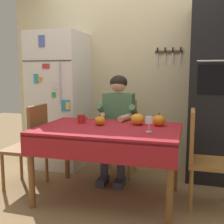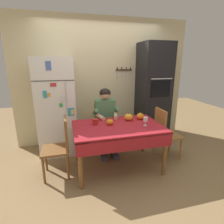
{
  "view_description": "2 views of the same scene",
  "coord_description": "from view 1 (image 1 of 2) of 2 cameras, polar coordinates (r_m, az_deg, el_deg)",
  "views": [
    {
      "loc": [
        0.77,
        -2.48,
        1.28
      ],
      "look_at": [
        -0.0,
        0.23,
        0.87
      ],
      "focal_mm": 44.46,
      "sensor_mm": 36.0,
      "label": 1
    },
    {
      "loc": [
        -0.76,
        -2.44,
        1.72
      ],
      "look_at": [
        -0.06,
        0.22,
        0.94
      ],
      "focal_mm": 28.44,
      "sensor_mm": 36.0,
      "label": 2
    }
  ],
  "objects": [
    {
      "name": "chair_left_side",
      "position": [
        3.19,
        -16.4,
        -6.09
      ],
      "size": [
        0.4,
        0.4,
        0.93
      ],
      "color": "brown",
      "rests_on": "ground"
    },
    {
      "name": "coffee_mug",
      "position": [
        2.98,
        -6.29,
        -1.39
      ],
      "size": [
        0.11,
        0.08,
        0.09
      ],
      "color": "#B2231E",
      "rests_on": "dining_table"
    },
    {
      "name": "ground_plane",
      "position": [
        2.9,
        -1.33,
        -18.03
      ],
      "size": [
        10.0,
        10.0,
        0.0
      ],
      "primitive_type": "plane",
      "color": "#93754C",
      "rests_on": "ground"
    },
    {
      "name": "dining_table",
      "position": [
        2.75,
        -0.9,
        -4.94
      ],
      "size": [
        1.4,
        0.9,
        0.74
      ],
      "color": "brown",
      "rests_on": "ground"
    },
    {
      "name": "pumpkin_medium",
      "position": [
        2.84,
        -2.5,
        -1.81
      ],
      "size": [
        0.11,
        0.11,
        0.11
      ],
      "color": "orange",
      "rests_on": "dining_table"
    },
    {
      "name": "chair_right_side",
      "position": [
        2.78,
        18.07,
        -8.28
      ],
      "size": [
        0.4,
        0.4,
        0.93
      ],
      "color": "#9E6B33",
      "rests_on": "ground"
    },
    {
      "name": "back_wall_assembly",
      "position": [
        3.9,
        5.27,
        8.43
      ],
      "size": [
        3.7,
        0.13,
        2.6
      ],
      "color": "beige",
      "rests_on": "ground"
    },
    {
      "name": "pumpkin_small",
      "position": [
        2.85,
        9.65,
        -1.72
      ],
      "size": [
        0.13,
        0.13,
        0.13
      ],
      "color": "orange",
      "rests_on": "dining_table"
    },
    {
      "name": "pumpkin_large",
      "position": [
        2.87,
        5.26,
        -1.48
      ],
      "size": [
        0.14,
        0.14,
        0.14
      ],
      "color": "orange",
      "rests_on": "dining_table"
    },
    {
      "name": "wine_glass",
      "position": [
        2.53,
        7.64,
        -1.83
      ],
      "size": [
        0.07,
        0.07,
        0.14
      ],
      "color": "white",
      "rests_on": "dining_table"
    },
    {
      "name": "seated_person",
      "position": [
        3.32,
        1.1,
        -1.24
      ],
      "size": [
        0.47,
        0.55,
        1.25
      ],
      "color": "#38384C",
      "rests_on": "ground"
    },
    {
      "name": "refrigerator",
      "position": [
        3.87,
        -10.65,
        2.4
      ],
      "size": [
        0.68,
        0.71,
        1.8
      ],
      "color": "white",
      "rests_on": "ground"
    },
    {
      "name": "wall_oven",
      "position": [
        3.5,
        20.44,
        3.9
      ],
      "size": [
        0.6,
        0.64,
        2.1
      ],
      "color": "black",
      "rests_on": "ground"
    },
    {
      "name": "chair_behind_person",
      "position": [
        3.54,
        1.88,
        -4.37
      ],
      "size": [
        0.4,
        0.4,
        0.93
      ],
      "color": "tan",
      "rests_on": "ground"
    }
  ]
}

